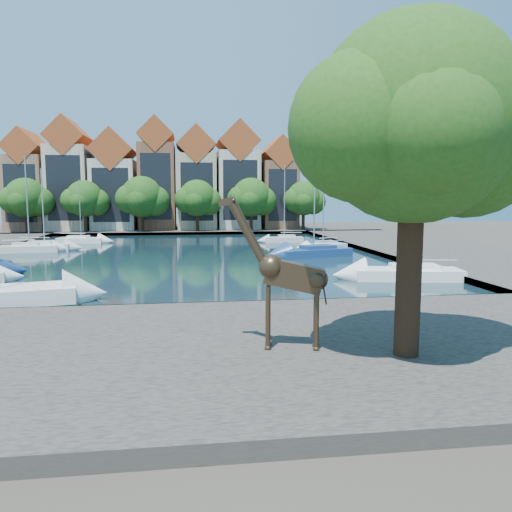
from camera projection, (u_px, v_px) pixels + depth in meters
The scene contains 27 objects.
ground at pixel (177, 313), 24.01m from camera, with size 160.00×160.00×0.00m, color #38332B.
water_basin at pixel (182, 255), 47.61m from camera, with size 38.00×50.00×0.08m, color black.
near_quay at pixel (173, 353), 17.09m from camera, with size 50.00×14.00×0.50m, color #4A4640.
far_quay at pixel (184, 230), 79.07m from camera, with size 60.00×16.00×0.50m, color #4A4640.
right_quay at pixel (429, 249), 50.95m from camera, with size 14.00×52.00×0.50m, color #4A4640.
plane_tree at pixel (418, 128), 15.26m from camera, with size 8.32×6.40×10.62m.
townhouse_west_end at pixel (30, 184), 75.11m from camera, with size 5.44×9.18×14.93m.
townhouse_west_mid at pixel (71, 179), 75.82m from camera, with size 5.94×9.18×16.79m.
townhouse_west_inner at pixel (115, 185), 76.80m from camera, with size 6.43×9.18×15.15m.
townhouse_center at pixel (157, 178), 77.55m from camera, with size 5.44×9.18×16.93m.
townhouse_east_inner at pixel (196, 182), 78.43m from camera, with size 5.94×9.18×15.79m.
townhouse_east_mid at pixel (237, 180), 79.26m from camera, with size 6.43×9.18×16.65m.
townhouse_east_end at pixel (278, 187), 80.25m from camera, with size 5.44×9.18×14.43m.
far_tree_far_west at pixel (26, 199), 70.12m from camera, with size 7.28×5.60×7.68m.
far_tree_west at pixel (85, 200), 71.20m from camera, with size 6.76×5.20×7.36m.
far_tree_mid_west at pixel (142, 198), 72.26m from camera, with size 7.80×6.00×8.00m.
far_tree_mid_east at pixel (198, 199), 73.35m from camera, with size 7.02×5.40×7.52m.
far_tree_east at pixel (252, 199), 74.41m from camera, with size 7.54×5.80×7.84m.
far_tree_far_east at pixel (304, 200), 75.51m from camera, with size 6.76×5.20×7.36m.
giraffe_statue at pixel (285, 275), 16.52m from camera, with size 3.54×1.04×5.07m.
sailboat_left_c at pixel (30, 247), 49.32m from camera, with size 5.54×2.60×9.34m.
sailboat_left_d at pixel (45, 245), 50.82m from camera, with size 5.39×2.26×8.30m.
sailboat_left_e at pixel (81, 239), 59.10m from camera, with size 5.65×2.83×7.41m.
sailboat_right_a at pixel (407, 271), 33.10m from camera, with size 7.26×3.62×11.50m.
sailboat_right_b at pixel (314, 250), 45.72m from camera, with size 7.41×4.49×11.70m.
sailboat_right_c at pixel (323, 245), 50.57m from camera, with size 5.25×3.42×9.72m.
sailboat_right_d at pixel (284, 238), 59.67m from camera, with size 4.62×1.88×9.15m.
Camera 1 is at (0.59, -23.81, 5.58)m, focal length 35.00 mm.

